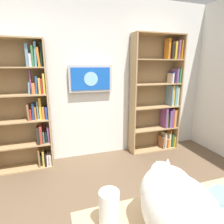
{
  "coord_description": "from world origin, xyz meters",
  "views": [
    {
      "loc": [
        0.63,
        0.92,
        1.59
      ],
      "look_at": [
        -0.02,
        -1.13,
        1.05
      ],
      "focal_mm": 29.76,
      "sensor_mm": 36.0,
      "label": 1
    }
  ],
  "objects_px": {
    "cat": "(176,207)",
    "desk_book_stack": "(219,197)",
    "bookshelf_left": "(161,97)",
    "wall_mounted_tv": "(91,79)",
    "bookshelf_right": "(25,107)",
    "paper_towel_roll": "(109,210)"
  },
  "relations": [
    {
      "from": "cat",
      "to": "desk_book_stack",
      "type": "bearing_deg",
      "value": -162.35
    },
    {
      "from": "bookshelf_left",
      "to": "cat",
      "type": "height_order",
      "value": "bookshelf_left"
    },
    {
      "from": "bookshelf_left",
      "to": "wall_mounted_tv",
      "type": "relative_size",
      "value": 2.96
    },
    {
      "from": "bookshelf_left",
      "to": "desk_book_stack",
      "type": "height_order",
      "value": "bookshelf_left"
    },
    {
      "from": "bookshelf_right",
      "to": "paper_towel_roll",
      "type": "relative_size",
      "value": 8.8
    },
    {
      "from": "bookshelf_left",
      "to": "paper_towel_roll",
      "type": "bearing_deg",
      "value": 52.57
    },
    {
      "from": "wall_mounted_tv",
      "to": "paper_towel_roll",
      "type": "distance_m",
      "value": 2.36
    },
    {
      "from": "bookshelf_right",
      "to": "desk_book_stack",
      "type": "bearing_deg",
      "value": 122.64
    },
    {
      "from": "bookshelf_left",
      "to": "desk_book_stack",
      "type": "distance_m",
      "value": 2.4
    },
    {
      "from": "bookshelf_right",
      "to": "paper_towel_roll",
      "type": "height_order",
      "value": "bookshelf_right"
    },
    {
      "from": "wall_mounted_tv",
      "to": "cat",
      "type": "bearing_deg",
      "value": 88.21
    },
    {
      "from": "bookshelf_left",
      "to": "bookshelf_right",
      "type": "height_order",
      "value": "bookshelf_left"
    },
    {
      "from": "cat",
      "to": "desk_book_stack",
      "type": "xyz_separation_m",
      "value": [
        -0.46,
        -0.15,
        -0.16
      ]
    },
    {
      "from": "bookshelf_right",
      "to": "paper_towel_roll",
      "type": "bearing_deg",
      "value": 106.86
    },
    {
      "from": "bookshelf_left",
      "to": "desk_book_stack",
      "type": "bearing_deg",
      "value": 67.3
    },
    {
      "from": "bookshelf_right",
      "to": "desk_book_stack",
      "type": "distance_m",
      "value": 2.63
    },
    {
      "from": "bookshelf_left",
      "to": "desk_book_stack",
      "type": "relative_size",
      "value": 10.02
    },
    {
      "from": "bookshelf_left",
      "to": "desk_book_stack",
      "type": "xyz_separation_m",
      "value": [
        0.92,
        2.2,
        -0.27
      ]
    },
    {
      "from": "paper_towel_roll",
      "to": "desk_book_stack",
      "type": "height_order",
      "value": "paper_towel_roll"
    },
    {
      "from": "wall_mounted_tv",
      "to": "cat",
      "type": "distance_m",
      "value": 2.48
    },
    {
      "from": "bookshelf_left",
      "to": "bookshelf_right",
      "type": "bearing_deg",
      "value": -0.04
    },
    {
      "from": "wall_mounted_tv",
      "to": "desk_book_stack",
      "type": "distance_m",
      "value": 2.4
    }
  ]
}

